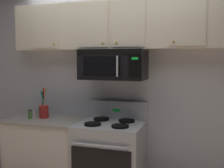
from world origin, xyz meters
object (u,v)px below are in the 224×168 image
object	(u,v)px
stove_range	(110,160)
salt_shaker	(34,114)
over_range_microwave	(113,65)
utensil_crock_red	(44,110)
spice_jar	(30,114)

from	to	relation	value
stove_range	salt_shaker	world-z (taller)	stove_range
stove_range	over_range_microwave	xyz separation A→B (m)	(-0.00, 0.12, 1.11)
utensil_crock_red	spice_jar	bearing A→B (deg)	-136.75
utensil_crock_red	spice_jar	xyz separation A→B (m)	(-0.12, -0.12, -0.04)
stove_range	utensil_crock_red	world-z (taller)	utensil_crock_red
stove_range	salt_shaker	size ratio (longest dim) A/B	11.83
utensil_crock_red	stove_range	bearing A→B (deg)	-2.23
over_range_microwave	utensil_crock_red	distance (m)	1.07
over_range_microwave	spice_jar	world-z (taller)	over_range_microwave
stove_range	utensil_crock_red	size ratio (longest dim) A/B	2.97
utensil_crock_red	over_range_microwave	bearing A→B (deg)	5.21
salt_shaker	stove_range	bearing A→B (deg)	-0.56
stove_range	spice_jar	world-z (taller)	stove_range
utensil_crock_red	salt_shaker	size ratio (longest dim) A/B	3.99
salt_shaker	utensil_crock_red	bearing A→B (deg)	10.70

